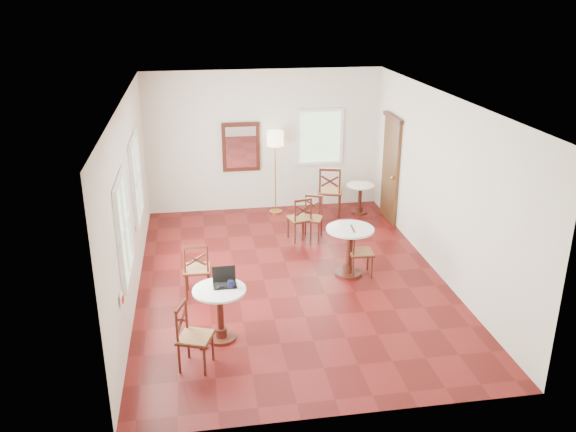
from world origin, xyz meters
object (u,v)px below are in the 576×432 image
object	(u,v)px
cafe_table_near	(220,308)
cafe_table_back	(360,196)
chair_mid_a	(300,218)
chair_back_b	(312,218)
floor_lamp	(275,144)
water_glass	(230,284)
navy_mug	(231,285)
chair_near_a	(197,269)
chair_mid_b	(360,252)
power_adapter	(203,347)
laptop	(224,280)
mouse	(220,287)
cafe_table_mid	(349,246)
chair_back_a	(330,191)
chair_near_b	(193,336)

from	to	relation	value
cafe_table_near	cafe_table_back	world-z (taller)	cafe_table_near
chair_mid_a	chair_back_b	world-z (taller)	chair_mid_a
floor_lamp	water_glass	distance (m)	5.01
chair_back_b	navy_mug	bearing A→B (deg)	-96.93
chair_near_a	chair_mid_b	world-z (taller)	chair_near_a
cafe_table_back	floor_lamp	size ratio (longest dim) A/B	0.35
floor_lamp	navy_mug	xyz separation A→B (m)	(-1.28, -4.81, -0.70)
chair_back_b	power_adapter	xyz separation A→B (m)	(-2.20, -3.53, -0.39)
cafe_table_near	chair_mid_a	xyz separation A→B (m)	(1.69, 3.26, -0.04)
power_adapter	laptop	bearing A→B (deg)	45.61
mouse	navy_mug	bearing A→B (deg)	-5.21
cafe_table_near	water_glass	bearing A→B (deg)	10.29
cafe_table_near	navy_mug	distance (m)	0.38
cafe_table_near	navy_mug	size ratio (longest dim) A/B	6.08
cafe_table_mid	navy_mug	distance (m)	2.67
chair_mid_b	water_glass	bearing A→B (deg)	129.51
cafe_table_near	cafe_table_mid	distance (m)	2.79
cafe_table_near	chair_mid_b	world-z (taller)	chair_mid_b
chair_back_a	navy_mug	xyz separation A→B (m)	(-2.40, -4.47, 0.28)
chair_near_b	chair_back_a	bearing A→B (deg)	-9.87
chair_back_a	navy_mug	size ratio (longest dim) A/B	8.59
chair_mid_a	mouse	distance (m)	3.67
chair_back_a	cafe_table_mid	bearing A→B (deg)	100.06
chair_back_b	power_adapter	world-z (taller)	chair_back_b
chair_near_b	navy_mug	bearing A→B (deg)	-20.91
chair_mid_a	chair_back_a	size ratio (longest dim) A/B	0.81
chair_back_b	cafe_table_near	bearing A→B (deg)	-98.96
chair_back_b	mouse	xyz separation A→B (m)	(-1.93, -3.31, 0.37)
floor_lamp	chair_mid_a	bearing A→B (deg)	-80.90
mouse	water_glass	bearing A→B (deg)	1.39
floor_lamp	cafe_table_near	bearing A→B (deg)	-106.64
chair_back_b	cafe_table_back	bearing A→B (deg)	64.35
power_adapter	chair_mid_a	bearing A→B (deg)	60.70
cafe_table_near	chair_back_b	world-z (taller)	chair_back_b
chair_back_a	cafe_table_near	bearing A→B (deg)	76.71
cafe_table_mid	power_adapter	xyz separation A→B (m)	(-2.50, -1.87, -0.50)
cafe_table_mid	chair_mid_b	bearing A→B (deg)	-11.35
chair_near_a	laptop	bearing A→B (deg)	109.85
chair_near_a	chair_mid_a	xyz separation A→B (m)	(1.98, 1.94, -0.02)
chair_near_a	chair_back_b	bearing A→B (deg)	-135.64
cafe_table_mid	laptop	distance (m)	2.66
chair_near_a	chair_back_b	distance (m)	2.99
cafe_table_back	floor_lamp	bearing A→B (deg)	170.18
power_adapter	cafe_table_near	bearing A→B (deg)	38.97
mouse	power_adapter	size ratio (longest dim) A/B	0.97
chair_back_b	laptop	distance (m)	3.71
cafe_table_back	chair_mid_b	size ratio (longest dim) A/B	0.75
chair_near_b	chair_mid_a	distance (m)	4.37
cafe_table_back	chair_back_b	size ratio (longest dim) A/B	0.76
chair_back_a	power_adapter	size ratio (longest dim) A/B	10.84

